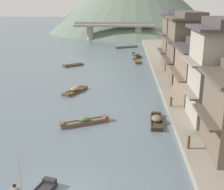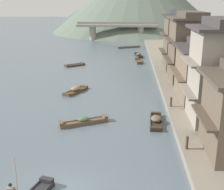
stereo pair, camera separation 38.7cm
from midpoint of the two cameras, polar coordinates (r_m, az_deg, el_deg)
The scene contains 16 objects.
riverbank_right at distance 47.24m, azimuth 19.41°, elevation 3.95°, with size 18.00×110.00×0.59m, color gray.
boat_moored_nearest at distance 71.46m, azimuth 3.31°, elevation 9.10°, with size 5.46×3.60×0.45m.
boat_moored_second at distance 54.37m, azimuth 5.32°, elevation 6.39°, with size 1.52×3.86×0.43m.
boat_moored_third at distance 36.36m, azimuth -6.65°, elevation 0.93°, with size 2.66×4.07×0.73m.
boat_moored_far at distance 51.47m, azimuth -6.93°, elevation 5.69°, with size 3.39×3.00×0.37m.
boat_midriver_drifting at distance 59.99m, azimuth 5.28°, elevation 7.57°, with size 1.72×4.33×0.77m.
boat_midriver_upstream at distance 27.34m, azimuth 8.82°, elevation -4.86°, with size 1.30×3.97×0.71m.
boat_upstream_distant at distance 26.98m, azimuth -5.05°, elevation -5.08°, with size 4.35×2.71×0.68m.
house_waterfront_second at distance 26.61m, azimuth 20.61°, elevation 4.08°, with size 5.82×5.76×8.74m.
house_waterfront_tall at distance 33.26m, azimuth 18.30°, elevation 4.49°, with size 7.12×8.34×6.14m.
house_waterfront_narrow at distance 40.63m, azimuth 14.81°, elevation 8.90°, with size 5.81×7.46×8.74m.
house_waterfront_far at distance 47.48m, azimuth 13.21°, elevation 10.20°, with size 5.78×6.66×8.74m.
mooring_post_dock_near at distance 21.91m, azimuth 14.63°, elevation -8.82°, with size 0.20×0.20×0.95m, color #473828.
mooring_post_dock_mid at distance 30.05m, azimuth 11.57°, elevation -1.31°, with size 0.20×0.20×0.95m, color #473828.
stone_bridge at distance 84.99m, azimuth 1.02°, elevation 12.55°, with size 22.37×2.40×5.01m.
hill_far_centre at distance 146.72m, azimuth 0.72°, elevation 16.83°, with size 56.13×56.13×17.61m, color #4C5B56.
Camera 2 is at (4.01, -14.25, 10.58)m, focal length 47.84 mm.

